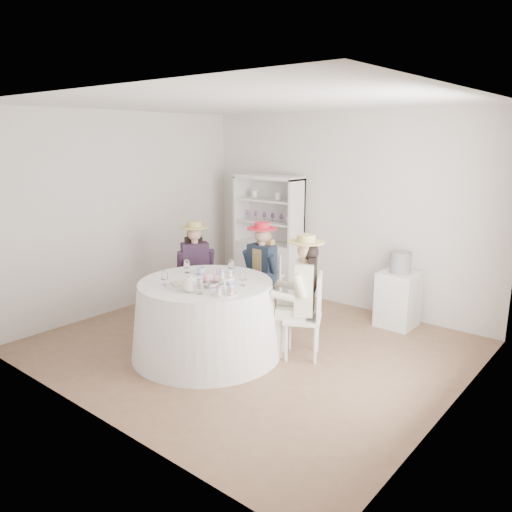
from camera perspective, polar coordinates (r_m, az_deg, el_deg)
The scene contains 23 objects.
ground at distance 5.87m, azimuth -0.63°, elevation -10.19°, with size 4.50×4.50×0.00m, color brown.
ceiling at distance 5.39m, azimuth -0.71°, elevation 17.12°, with size 4.50×4.50×0.00m, color white.
wall_back at distance 7.10m, azimuth 9.82°, elevation 5.11°, with size 4.50×4.50×0.00m, color silver.
wall_front at distance 4.18m, azimuth -18.60°, elevation -1.16°, with size 4.50×4.50×0.00m, color silver.
wall_left at distance 7.11m, azimuth -14.73°, elevation 4.88°, with size 4.50×4.50×0.00m, color silver.
wall_right at distance 4.41m, azimuth 22.34°, elevation -0.75°, with size 4.50×4.50×0.00m, color silver.
tea_table at distance 5.55m, azimuth -5.70°, elevation -7.08°, with size 1.65×1.65×0.83m.
hutch at distance 7.62m, azimuth 1.48°, elevation 0.44°, with size 1.13×0.58×1.80m.
side_table at distance 6.60m, azimuth 15.91°, elevation -4.77°, with size 0.45×0.45×0.70m, color silver.
hatbox at distance 6.47m, azimuth 16.18°, elevation -0.70°, with size 0.26×0.26×0.26m, color black.
guest_left at distance 6.45m, azimuth -6.92°, elevation -1.12°, with size 0.57×0.53×1.32m.
guest_mid at distance 6.24m, azimuth 0.55°, elevation -1.40°, with size 0.48×0.50×1.33m.
guest_right at distance 5.36m, azimuth 5.37°, elevation -3.81°, with size 0.58×0.53×1.37m.
spare_chair at distance 6.97m, azimuth 0.69°, elevation -1.84°, with size 0.40×0.40×0.96m.
teacup_a at distance 5.68m, azimuth -6.31°, elevation -1.78°, with size 0.09×0.09×0.07m, color white.
teacup_b at distance 5.65m, azimuth -4.29°, elevation -1.90°, with size 0.06×0.06×0.06m, color white.
teacup_c at distance 5.27m, azimuth -3.01°, elevation -2.98°, with size 0.09×0.09×0.07m, color white.
flower_bowl at distance 5.21m, azimuth -5.14°, elevation -3.30°, with size 0.19×0.19×0.05m, color white.
flower_arrangement at distance 5.21m, azimuth -4.91°, elevation -2.60°, with size 0.18×0.18×0.07m.
table_teapot at distance 5.07m, azimuth -7.47°, elevation -3.25°, with size 0.24×0.17×0.18m.
sandwich_plate at distance 5.28m, azimuth -8.89°, elevation -3.28°, with size 0.26×0.26×0.06m.
cupcake_stand at distance 4.94m, azimuth -3.61°, elevation -3.43°, with size 0.26×0.26×0.24m.
stemware_set at distance 5.40m, azimuth -5.82°, elevation -2.16°, with size 0.90×0.87×0.15m.
Camera 1 is at (3.46, -4.12, 2.35)m, focal length 35.00 mm.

